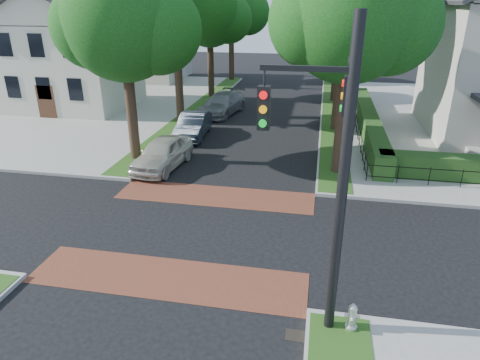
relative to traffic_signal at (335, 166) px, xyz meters
name	(u,v)px	position (x,y,z in m)	size (l,w,h in m)	color
ground	(196,230)	(-4.89, 4.41, -4.71)	(120.00, 120.00, 0.00)	black
sidewalk_nw	(42,102)	(-24.39, 23.41, -4.63)	(30.00, 30.00, 0.15)	gray
crosswalk_far	(215,196)	(-4.89, 7.61, -4.70)	(9.00, 2.20, 0.01)	brown
crosswalk_near	(168,278)	(-4.89, 1.21, -4.70)	(9.00, 2.20, 0.01)	brown
storm_drain	(298,336)	(-0.59, -0.59, -4.70)	(0.65, 0.45, 0.01)	black
grass_strip_ne	(333,114)	(0.51, 23.51, -4.55)	(1.60, 29.80, 0.02)	#214213
grass_strip_nw	(198,108)	(-10.29, 23.51, -4.55)	(1.60, 29.80, 0.02)	#214213
tree_right_near	(353,16)	(0.72, 11.65, 2.92)	(7.75, 6.67, 10.66)	black
tree_right_mid	(347,5)	(0.72, 19.66, 3.28)	(8.25, 7.09, 11.22)	black
tree_right_far	(342,18)	(0.71, 28.64, 2.20)	(7.25, 6.23, 9.74)	black
tree_right_back	(339,11)	(0.72, 37.64, 2.56)	(7.50, 6.45, 10.20)	black
tree_left_near	(127,22)	(-10.28, 11.64, 2.56)	(7.50, 6.45, 10.20)	black
tree_left_far	(211,15)	(-10.29, 28.63, 2.41)	(7.00, 6.02, 9.86)	black
tree_left_back	(233,9)	(-10.28, 37.65, 2.70)	(7.75, 6.66, 10.44)	black
hedge_main_road	(369,122)	(2.81, 19.41, -3.96)	(1.00, 18.00, 1.20)	#214618
fence_main_road	(356,123)	(2.01, 19.41, -4.11)	(0.06, 18.00, 0.90)	black
house_left_near	(68,45)	(-20.38, 22.41, 0.33)	(10.00, 9.00, 10.14)	beige
house_left_far	(139,32)	(-20.38, 36.41, 0.33)	(10.00, 9.00, 10.14)	#B4B0A1
traffic_signal	(335,166)	(0.00, 0.00, 0.00)	(2.17, 2.00, 8.00)	black
parked_car_front	(163,153)	(-8.49, 10.62, -3.90)	(1.91, 4.75, 1.62)	beige
parked_car_middle	(193,125)	(-8.49, 16.26, -3.93)	(1.64, 4.72, 1.55)	#1F252E
parked_car_rear	(222,104)	(-8.02, 22.61, -3.90)	(2.26, 5.57, 1.62)	gray
fire_hydrant	(352,317)	(0.80, -0.19, -4.17)	(0.42, 0.42, 0.80)	silver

